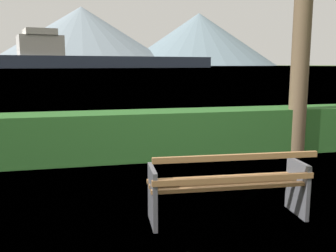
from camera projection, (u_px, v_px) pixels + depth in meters
ground_plane at (226, 218)px, 4.53m from camera, size 1400.00×1400.00×0.00m
water_surface at (84, 67)px, 299.47m from camera, size 620.00×620.00×0.00m
park_bench at (229, 185)px, 4.40m from camera, size 1.91×0.67×0.87m
hedge_row at (168, 134)px, 7.48m from camera, size 10.13×0.84×0.93m
cargo_ship_large at (96, 58)px, 197.17m from camera, size 115.74×44.63×18.84m
tender_far at (186, 66)px, 228.15m from camera, size 6.32×7.92×1.79m
distant_hills at (82, 40)px, 567.36m from camera, size 743.21×286.27×88.22m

